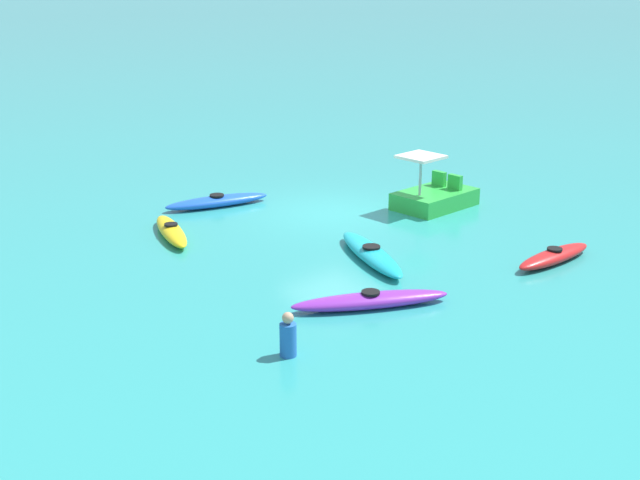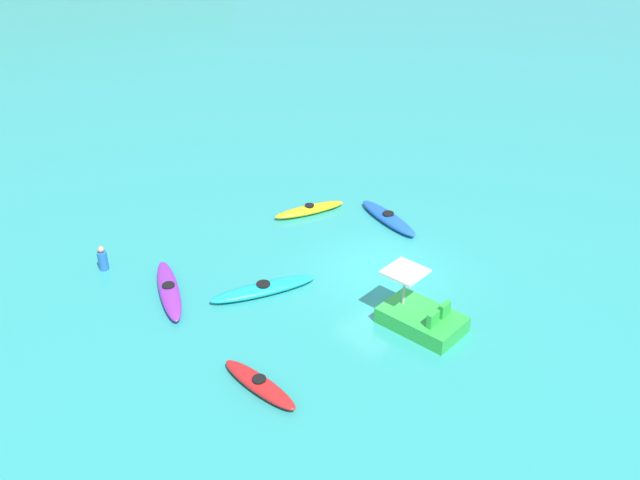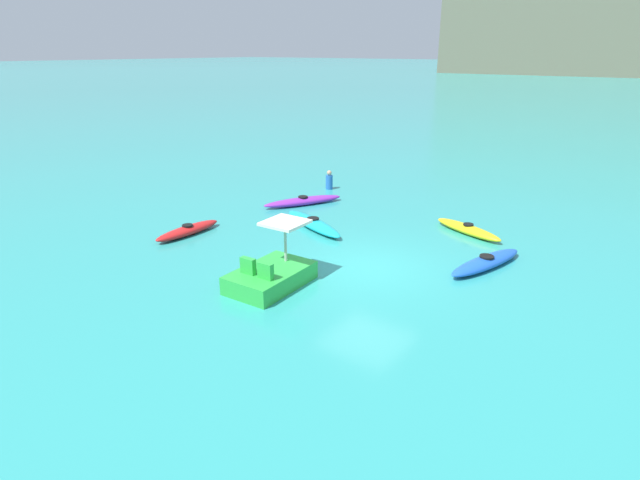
{
  "view_description": "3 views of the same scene",
  "coord_description": "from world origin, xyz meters",
  "px_view_note": "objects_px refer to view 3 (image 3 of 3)",
  "views": [
    {
      "loc": [
        -18.18,
        15.79,
        7.23
      ],
      "look_at": [
        -2.73,
        2.76,
        0.48
      ],
      "focal_mm": 48.82,
      "sensor_mm": 36.0,
      "label": 1
    },
    {
      "loc": [
        -15.55,
        -12.65,
        12.97
      ],
      "look_at": [
        -0.87,
        2.11,
        0.71
      ],
      "focal_mm": 40.1,
      "sensor_mm": 36.0,
      "label": 2
    },
    {
      "loc": [
        7.58,
        -12.27,
        6.14
      ],
      "look_at": [
        -1.81,
        -0.06,
        0.48
      ],
      "focal_mm": 29.3,
      "sensor_mm": 36.0,
      "label": 3
    }
  ],
  "objects_px": {
    "kayak_blue": "(486,262)",
    "kayak_purple": "(303,201)",
    "kayak_yellow": "(468,229)",
    "kayak_red": "(188,230)",
    "kayak_cyan": "(313,223)",
    "person_near_shore": "(329,181)",
    "pedal_boat_green": "(271,274)"
  },
  "relations": [
    {
      "from": "kayak_cyan",
      "to": "kayak_blue",
      "type": "bearing_deg",
      "value": 2.33
    },
    {
      "from": "kayak_red",
      "to": "person_near_shore",
      "type": "bearing_deg",
      "value": 89.05
    },
    {
      "from": "kayak_cyan",
      "to": "person_near_shore",
      "type": "relative_size",
      "value": 4.0
    },
    {
      "from": "kayak_purple",
      "to": "pedal_boat_green",
      "type": "distance_m",
      "value": 7.95
    },
    {
      "from": "kayak_cyan",
      "to": "pedal_boat_green",
      "type": "height_order",
      "value": "pedal_boat_green"
    },
    {
      "from": "kayak_red",
      "to": "kayak_purple",
      "type": "relative_size",
      "value": 0.8
    },
    {
      "from": "kayak_purple",
      "to": "pedal_boat_green",
      "type": "height_order",
      "value": "pedal_boat_green"
    },
    {
      "from": "kayak_cyan",
      "to": "pedal_boat_green",
      "type": "xyz_separation_m",
      "value": [
        2.17,
        -4.6,
        0.17
      ]
    },
    {
      "from": "kayak_blue",
      "to": "kayak_cyan",
      "type": "xyz_separation_m",
      "value": [
        -6.38,
        -0.26,
        -0.0
      ]
    },
    {
      "from": "kayak_blue",
      "to": "kayak_purple",
      "type": "xyz_separation_m",
      "value": [
        -8.54,
        1.8,
        -0.0
      ]
    },
    {
      "from": "kayak_cyan",
      "to": "person_near_shore",
      "type": "distance_m",
      "value": 5.62
    },
    {
      "from": "kayak_red",
      "to": "pedal_boat_green",
      "type": "xyz_separation_m",
      "value": [
        5.16,
        -1.32,
        0.17
      ]
    },
    {
      "from": "kayak_cyan",
      "to": "person_near_shore",
      "type": "xyz_separation_m",
      "value": [
        -2.86,
        4.84,
        0.22
      ]
    },
    {
      "from": "kayak_blue",
      "to": "kayak_purple",
      "type": "relative_size",
      "value": 0.97
    },
    {
      "from": "kayak_blue",
      "to": "kayak_cyan",
      "type": "height_order",
      "value": "same"
    },
    {
      "from": "kayak_blue",
      "to": "kayak_purple",
      "type": "height_order",
      "value": "same"
    },
    {
      "from": "person_near_shore",
      "to": "kayak_red",
      "type": "bearing_deg",
      "value": -90.95
    },
    {
      "from": "kayak_cyan",
      "to": "person_near_shore",
      "type": "height_order",
      "value": "person_near_shore"
    },
    {
      "from": "kayak_red",
      "to": "kayak_purple",
      "type": "height_order",
      "value": "same"
    },
    {
      "from": "kayak_blue",
      "to": "kayak_cyan",
      "type": "relative_size",
      "value": 0.92
    },
    {
      "from": "kayak_red",
      "to": "kayak_yellow",
      "type": "bearing_deg",
      "value": 38.17
    },
    {
      "from": "kayak_yellow",
      "to": "pedal_boat_green",
      "type": "distance_m",
      "value": 7.84
    },
    {
      "from": "kayak_yellow",
      "to": "pedal_boat_green",
      "type": "relative_size",
      "value": 1.14
    },
    {
      "from": "kayak_purple",
      "to": "kayak_cyan",
      "type": "xyz_separation_m",
      "value": [
        2.16,
        -2.06,
        0.0
      ]
    },
    {
      "from": "kayak_blue",
      "to": "kayak_yellow",
      "type": "xyz_separation_m",
      "value": [
        -1.63,
        2.54,
        -0.0
      ]
    },
    {
      "from": "kayak_purple",
      "to": "pedal_boat_green",
      "type": "bearing_deg",
      "value": -56.99
    },
    {
      "from": "kayak_blue",
      "to": "kayak_yellow",
      "type": "height_order",
      "value": "same"
    },
    {
      "from": "person_near_shore",
      "to": "kayak_yellow",
      "type": "bearing_deg",
      "value": -14.99
    },
    {
      "from": "kayak_red",
      "to": "kayak_cyan",
      "type": "bearing_deg",
      "value": 47.66
    },
    {
      "from": "kayak_yellow",
      "to": "kayak_blue",
      "type": "bearing_deg",
      "value": -57.3
    },
    {
      "from": "kayak_blue",
      "to": "kayak_cyan",
      "type": "distance_m",
      "value": 6.38
    },
    {
      "from": "kayak_blue",
      "to": "kayak_red",
      "type": "relative_size",
      "value": 1.21
    }
  ]
}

